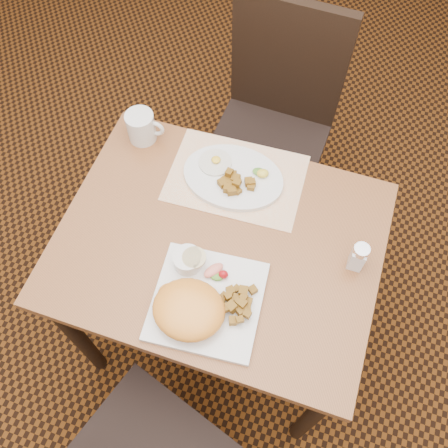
% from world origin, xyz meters
% --- Properties ---
extents(ground, '(8.00, 8.00, 0.00)m').
position_xyz_m(ground, '(0.00, 0.00, 0.00)').
color(ground, black).
rests_on(ground, ground).
extents(table, '(0.90, 0.70, 0.75)m').
position_xyz_m(table, '(0.00, 0.00, 0.64)').
color(table, '#93562D').
rests_on(table, ground).
extents(chair_far, '(0.44, 0.45, 0.97)m').
position_xyz_m(chair_far, '(-0.01, 0.66, 0.54)').
color(chair_far, black).
rests_on(chair_far, ground).
extents(placemat, '(0.41, 0.30, 0.00)m').
position_xyz_m(placemat, '(-0.02, 0.22, 0.75)').
color(placemat, white).
rests_on(placemat, table).
extents(plate_square, '(0.30, 0.30, 0.02)m').
position_xyz_m(plate_square, '(0.03, -0.18, 0.76)').
color(plate_square, silver).
rests_on(plate_square, table).
extents(plate_oval, '(0.31, 0.23, 0.02)m').
position_xyz_m(plate_oval, '(-0.03, 0.21, 0.76)').
color(plate_oval, silver).
rests_on(plate_oval, placemat).
extents(hollandaise_mound, '(0.19, 0.17, 0.07)m').
position_xyz_m(hollandaise_mound, '(-0.00, -0.23, 0.80)').
color(hollandaise_mound, '#FF9F31').
rests_on(hollandaise_mound, plate_square).
extents(ramekin, '(0.09, 0.08, 0.04)m').
position_xyz_m(ramekin, '(-0.05, -0.10, 0.79)').
color(ramekin, silver).
rests_on(ramekin, plate_square).
extents(garnish_sq, '(0.07, 0.07, 0.03)m').
position_xyz_m(garnish_sq, '(0.03, -0.10, 0.78)').
color(garnish_sq, '#387223').
rests_on(garnish_sq, plate_square).
extents(fried_egg, '(0.10, 0.10, 0.02)m').
position_xyz_m(fried_egg, '(-0.09, 0.24, 0.77)').
color(fried_egg, white).
rests_on(fried_egg, plate_oval).
extents(garnish_ov, '(0.06, 0.04, 0.02)m').
position_xyz_m(garnish_ov, '(0.05, 0.24, 0.78)').
color(garnish_ov, '#387223').
rests_on(garnish_ov, plate_oval).
extents(salt_shaker, '(0.04, 0.04, 0.10)m').
position_xyz_m(salt_shaker, '(0.37, 0.05, 0.80)').
color(salt_shaker, white).
rests_on(salt_shaker, table).
extents(coffee_mug, '(0.12, 0.09, 0.10)m').
position_xyz_m(coffee_mug, '(-0.34, 0.27, 0.80)').
color(coffee_mug, silver).
rests_on(coffee_mug, table).
extents(home_fries_sq, '(0.10, 0.12, 0.04)m').
position_xyz_m(home_fries_sq, '(0.11, -0.17, 0.78)').
color(home_fries_sq, '#8F6017').
rests_on(home_fries_sq, plate_square).
extents(home_fries_ov, '(0.11, 0.09, 0.04)m').
position_xyz_m(home_fries_ov, '(-0.01, 0.18, 0.78)').
color(home_fries_ov, '#8F6017').
rests_on(home_fries_ov, plate_oval).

